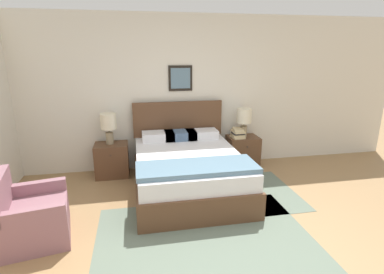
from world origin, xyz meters
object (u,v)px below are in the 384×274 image
Objects in this scene: table_lamp_near_window at (109,124)px; table_lamp_by_door at (244,118)px; armchair at (30,217)px; bed at (188,169)px; nightstand_by_door at (243,151)px; nightstand_near_window at (112,160)px.

table_lamp_near_window is 1.00× the size of table_lamp_by_door.
armchair is 1.78× the size of table_lamp_by_door.
nightstand_by_door is (1.13, 0.77, -0.05)m from bed.
table_lamp_near_window is (-0.01, 0.02, 0.61)m from nightstand_near_window.
nightstand_by_door is (3.03, 1.64, 0.01)m from armchair.
bed is 4.01× the size of table_lamp_near_window.
table_lamp_near_window reaches higher than nightstand_by_door.
bed is 1.37m from nightstand_near_window.
table_lamp_near_window is (-1.14, 0.79, 0.56)m from bed.
armchair is 1.81m from nightstand_near_window.
nightstand_by_door is at bearing 107.41° from armchair.
nightstand_by_door is (2.27, 0.00, 0.00)m from nightstand_near_window.
table_lamp_near_window is (-2.28, 0.02, 0.61)m from nightstand_by_door.
nightstand_near_window is at bearing 180.00° from nightstand_by_door.
nightstand_near_window is at bearing -179.47° from table_lamp_by_door.
nightstand_near_window is 2.35m from table_lamp_by_door.
armchair is at bearing -155.20° from bed.
table_lamp_by_door is (2.27, 0.02, 0.61)m from nightstand_near_window.
armchair is at bearing -114.31° from table_lamp_near_window.
nightstand_near_window is at bearing -61.35° from table_lamp_near_window.
table_lamp_by_door reaches higher than armchair.
armchair is 1.78× the size of table_lamp_near_window.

